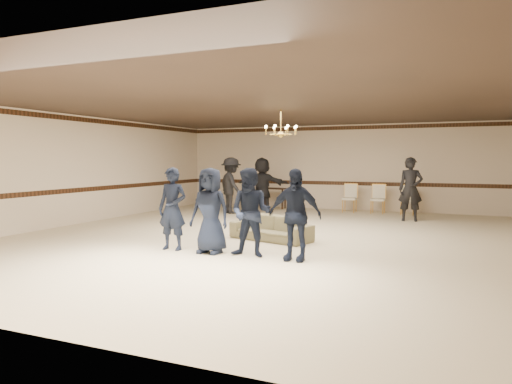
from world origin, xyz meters
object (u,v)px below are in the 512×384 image
adult_mid (262,185)px  boy_d (295,215)px  boy_c (251,213)px  banquet_chair_right (408,200)px  chandelier (281,122)px  boy_a (172,209)px  console_table (273,198)px  settee (271,228)px  banquet_chair_left (349,198)px  adult_left (231,185)px  banquet_chair_mid (378,199)px  boy_b (210,211)px  adult_right (411,189)px

adult_mid → boy_d: bearing=108.5°
boy_c → banquet_chair_right: bearing=73.6°
banquet_chair_right → chandelier: bearing=-121.4°
boy_a → console_table: size_ratio=1.82×
settee → banquet_chair_left: (0.49, 6.55, 0.22)m
banquet_chair_left → banquet_chair_right: (2.00, 0.00, 0.00)m
boy_d → banquet_chair_left: size_ratio=1.72×
adult_left → console_table: (0.77, 2.16, -0.58)m
console_table → boy_d: bearing=-62.1°
chandelier → banquet_chair_right: size_ratio=0.93×
boy_d → adult_mid: bearing=116.8°
boy_a → banquet_chair_mid: (2.97, 8.46, -0.36)m
chandelier → settee: 2.94m
boy_c → banquet_chair_right: size_ratio=1.72×
settee → banquet_chair_mid: (1.49, 6.55, 0.22)m
boy_b → banquet_chair_mid: bearing=77.3°
banquet_chair_left → boy_c: bearing=-93.6°
boy_d → adult_left: (-4.50, 6.50, 0.12)m
adult_left → adult_mid: size_ratio=1.00×
chandelier → adult_mid: chandelier is taller
settee → banquet_chair_left: banquet_chair_left is taller
adult_right → console_table: size_ratio=2.06×
banquet_chair_left → banquet_chair_right: bearing=-2.5°
settee → adult_mid: size_ratio=1.00×
adult_mid → console_table: bearing=-93.1°
adult_right → chandelier: bearing=-137.9°
chandelier → boy_d: chandelier is taller
banquet_chair_left → console_table: bearing=173.7°
chandelier → boy_c: chandelier is taller
boy_a → adult_left: adult_left is taller
adult_left → banquet_chair_mid: (4.77, 1.96, -0.48)m
boy_a → adult_right: bearing=55.1°
settee → adult_right: size_ratio=1.00×
adult_right → boy_c: bearing=-117.0°
boy_c → chandelier: bearing=98.0°
boy_d → settee: boy_d is taller
banquet_chair_right → boy_d: bearing=-102.0°
adult_mid → banquet_chair_left: size_ratio=1.96×
adult_right → banquet_chair_left: bearing=135.6°
settee → banquet_chair_right: (2.49, 6.55, 0.22)m
boy_c → adult_mid: bearing=108.5°
console_table → adult_right: bearing=-15.1°
adult_left → adult_mid: bearing=-104.3°
boy_d → adult_right: adult_right is taller
boy_c → settee: (-0.32, 1.91, -0.58)m
boy_c → boy_a: bearing=178.0°
settee → boy_a: bearing=-111.9°
banquet_chair_left → boy_d: bearing=-87.5°
settee → banquet_chair_right: 7.01m
boy_a → banquet_chair_left: 8.70m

